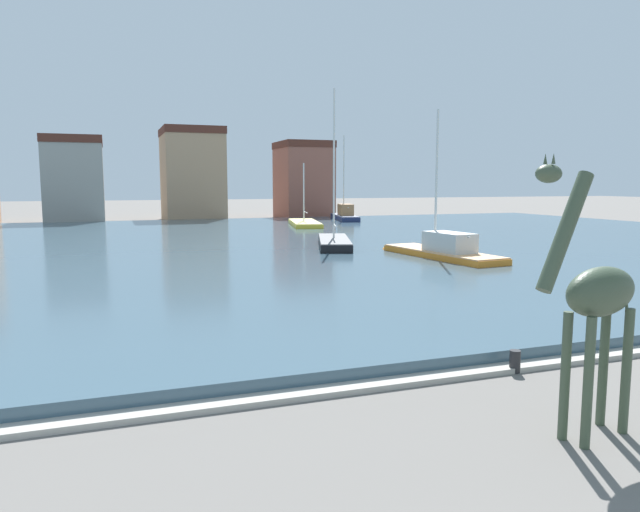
% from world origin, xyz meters
% --- Properties ---
extents(harbor_water, '(91.78, 51.90, 0.38)m').
position_xyz_m(harbor_water, '(0.00, 35.14, 0.19)').
color(harbor_water, '#3D5666').
rests_on(harbor_water, ground).
extents(quay_edge_coping, '(91.78, 0.50, 0.12)m').
position_xyz_m(quay_edge_coping, '(0.00, 8.94, 0.06)').
color(quay_edge_coping, '#ADA89E').
rests_on(quay_edge_coping, ground).
extents(giraffe_statue, '(2.58, 1.01, 4.57)m').
position_xyz_m(giraffe_statue, '(3.99, 5.62, 2.33)').
color(giraffe_statue, '#3D4C38').
rests_on(giraffe_statue, ground).
extents(sailboat_orange, '(2.85, 9.16, 7.86)m').
position_xyz_m(sailboat_orange, '(12.69, 24.93, 0.55)').
color(sailboat_orange, orange).
rests_on(sailboat_orange, ground).
extents(sailboat_black, '(4.22, 8.33, 9.70)m').
position_xyz_m(sailboat_black, '(9.67, 31.80, 0.47)').
color(sailboat_black, black).
rests_on(sailboat_black, ground).
extents(sailboat_yellow, '(4.23, 9.91, 5.94)m').
position_xyz_m(sailboat_yellow, '(13.52, 49.30, 0.39)').
color(sailboat_yellow, gold).
rests_on(sailboat_yellow, ground).
extents(sailboat_navy, '(3.70, 9.39, 9.04)m').
position_xyz_m(sailboat_navy, '(19.93, 55.35, 0.66)').
color(sailboat_navy, navy).
rests_on(sailboat_navy, ground).
extents(mooring_bollard, '(0.24, 0.24, 0.50)m').
position_xyz_m(mooring_bollard, '(5.03, 8.79, 0.25)').
color(mooring_bollard, '#232326').
rests_on(mooring_bollard, ground).
extents(townhouse_wide_warehouse, '(5.75, 7.75, 8.84)m').
position_xyz_m(townhouse_wide_warehouse, '(-6.34, 64.21, 4.44)').
color(townhouse_wide_warehouse, gray).
rests_on(townhouse_wide_warehouse, ground).
extents(townhouse_corner_house, '(6.40, 8.16, 10.14)m').
position_xyz_m(townhouse_corner_house, '(5.73, 65.03, 5.08)').
color(townhouse_corner_house, tan).
rests_on(townhouse_corner_house, ground).
extents(townhouse_narrow_midrow, '(5.78, 6.89, 9.00)m').
position_xyz_m(townhouse_narrow_midrow, '(18.72, 65.11, 4.51)').
color(townhouse_narrow_midrow, '#8E5142').
rests_on(townhouse_narrow_midrow, ground).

